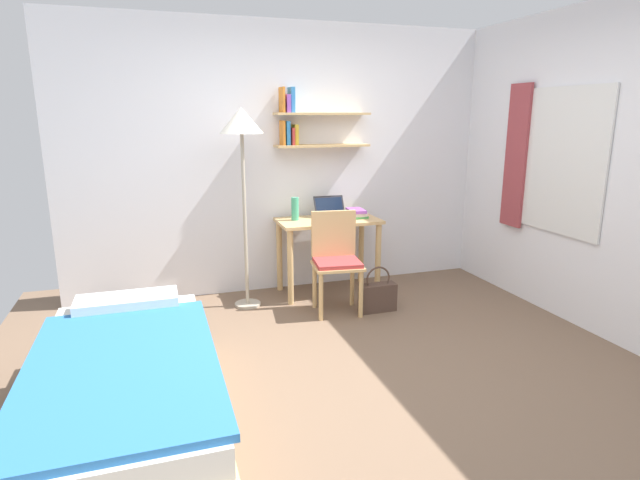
{
  "coord_description": "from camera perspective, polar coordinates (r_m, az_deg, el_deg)",
  "views": [
    {
      "loc": [
        -1.33,
        -2.94,
        1.74
      ],
      "look_at": [
        -0.2,
        0.51,
        0.85
      ],
      "focal_mm": 28.9,
      "sensor_mm": 36.0,
      "label": 1
    }
  ],
  "objects": [
    {
      "name": "bed",
      "position": [
        3.16,
        -20.63,
        -15.48
      ],
      "size": [
        0.97,
        1.97,
        0.54
      ],
      "color": "tan",
      "rests_on": "ground_plane"
    },
    {
      "name": "desk",
      "position": [
        5.04,
        0.91,
        0.61
      ],
      "size": [
        0.98,
        0.52,
        0.75
      ],
      "color": "tan",
      "rests_on": "ground_plane"
    },
    {
      "name": "book_stack",
      "position": [
        5.11,
        4.03,
        2.98
      ],
      "size": [
        0.19,
        0.26,
        0.08
      ],
      "color": "#4CA856",
      "rests_on": "desk"
    },
    {
      "name": "wall_right",
      "position": [
        4.51,
        30.21,
        6.38
      ],
      "size": [
        0.1,
        4.4,
        2.6
      ],
      "color": "white",
      "rests_on": "ground_plane"
    },
    {
      "name": "handbag",
      "position": [
        4.7,
        6.39,
        -6.2
      ],
      "size": [
        0.33,
        0.12,
        0.42
      ],
      "color": "#4C382D",
      "rests_on": "ground_plane"
    },
    {
      "name": "wall_back",
      "position": [
        5.15,
        -3.12,
        8.95
      ],
      "size": [
        4.4,
        0.27,
        2.6
      ],
      "color": "white",
      "rests_on": "ground_plane"
    },
    {
      "name": "desk_chair",
      "position": [
        4.59,
        1.79,
        -1.93
      ],
      "size": [
        0.47,
        0.43,
        0.9
      ],
      "color": "tan",
      "rests_on": "ground_plane"
    },
    {
      "name": "water_bottle",
      "position": [
        4.95,
        -2.78,
        3.47
      ],
      "size": [
        0.07,
        0.07,
        0.22
      ],
      "primitive_type": "cylinder",
      "color": "#42A87F",
      "rests_on": "desk"
    },
    {
      "name": "laptop",
      "position": [
        5.08,
        1.16,
        3.09
      ],
      "size": [
        0.31,
        0.23,
        0.21
      ],
      "color": "black",
      "rests_on": "desk"
    },
    {
      "name": "standing_lamp",
      "position": [
        4.58,
        -8.66,
        11.61
      ],
      "size": [
        0.38,
        0.38,
        1.8
      ],
      "color": "#B2A893",
      "rests_on": "ground_plane"
    },
    {
      "name": "ground_plane",
      "position": [
        3.66,
        5.65,
        -14.65
      ],
      "size": [
        5.28,
        5.28,
        0.0
      ],
      "primitive_type": "plane",
      "color": "brown"
    }
  ]
}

